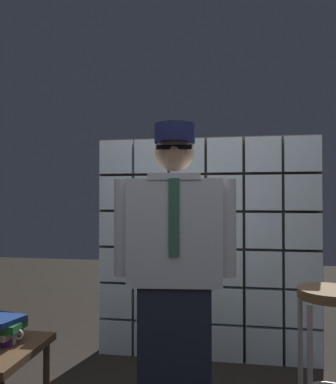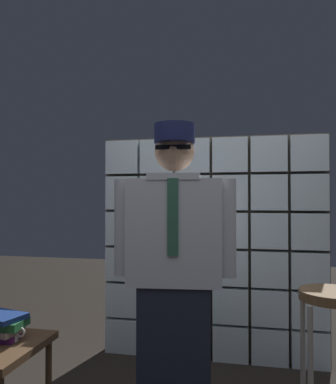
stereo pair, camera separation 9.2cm
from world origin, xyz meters
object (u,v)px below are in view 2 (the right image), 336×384
Objects in this scene: standing_person at (175,272)px; bar_stool at (333,330)px; coffee_mug at (11,332)px; book_stack at (2,326)px.

standing_person reaches higher than bar_stool.
standing_person is 13.34× the size of coffee_mug.
coffee_mug is at bearing -170.49° from bar_stool.
bar_stool is 1.70m from coffee_mug.
coffee_mug is (-1.68, -0.28, -0.03)m from bar_stool.
standing_person reaches higher than book_stack.
bar_stool reaches higher than coffee_mug.
bar_stool is 1.76m from book_stack.
standing_person reaches higher than coffee_mug.
standing_person is 0.98m from book_stack.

